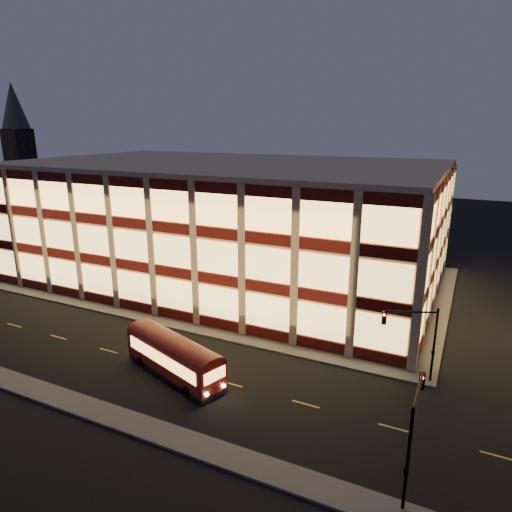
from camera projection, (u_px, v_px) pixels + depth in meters
The scene contains 10 objects.
ground at pixel (169, 328), 43.70m from camera, with size 200.00×200.00×0.00m, color black.
sidewalk_office_south at pixel (151, 318), 45.79m from camera, with size 54.00×2.00×0.15m, color #514F4C.
sidewalk_office_east at pixel (441, 307), 48.78m from camera, with size 2.00×30.00×0.15m, color #514F4C.
sidewalk_near at pixel (60, 398), 32.42m from camera, with size 100.00×2.00×0.15m, color #514F4C.
office_building at pixel (228, 220), 57.55m from camera, with size 50.45×30.45×14.50m.
church_tower at pixel (22, 169), 105.09m from camera, with size 5.00×5.00×18.00m, color #2D2621.
church_spire at pixel (13, 105), 101.22m from camera, with size 6.00×6.00×10.00m, color #4C473F.
traffic_signal_far at pixel (416, 332), 33.49m from camera, with size 3.79×1.87×6.00m.
traffic_signal_near at pixel (414, 424), 23.19m from camera, with size 0.32×4.45×6.00m.
trolley_bus at pixel (174, 355), 34.98m from camera, with size 9.84×5.36×3.24m.
Camera 1 is at (24.92, -32.48, 18.74)m, focal length 32.00 mm.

